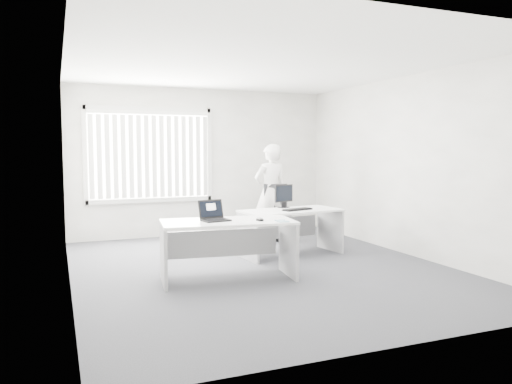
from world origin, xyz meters
name	(u,v)px	position (x,y,z in m)	size (l,w,h in m)	color
ground	(261,268)	(0.00, 0.00, 0.00)	(6.00, 6.00, 0.00)	#4E4F56
wall_back	(202,162)	(0.00, 3.00, 1.40)	(5.00, 0.02, 2.80)	white
wall_front	(401,181)	(0.00, -3.00, 1.40)	(5.00, 0.02, 2.80)	white
wall_left	(67,171)	(-2.50, 0.00, 1.40)	(0.02, 6.00, 2.80)	white
wall_right	(409,166)	(2.50, 0.00, 1.40)	(0.02, 6.00, 2.80)	white
ceiling	(261,64)	(0.00, 0.00, 2.80)	(5.00, 6.00, 0.02)	white
window	(150,155)	(-1.00, 2.96, 1.55)	(2.32, 0.06, 1.76)	silver
blinds	(151,157)	(-1.00, 2.90, 1.52)	(2.20, 0.10, 1.50)	white
desk_near	(228,237)	(-0.62, -0.40, 0.55)	(1.74, 0.98, 0.76)	white
desk_far	(291,222)	(0.77, 0.65, 0.51)	(1.64, 0.91, 0.71)	white
office_chair	(277,224)	(1.04, 1.77, 0.32)	(0.69, 0.69, 1.03)	black
person	(271,192)	(1.01, 2.00, 0.88)	(0.64, 0.42, 1.75)	white
laptop	(216,211)	(-0.77, -0.38, 0.89)	(0.33, 0.30, 0.26)	black
paper_sheet	(256,221)	(-0.30, -0.55, 0.76)	(0.32, 0.23, 0.00)	silver
mouse	(260,219)	(-0.25, -0.57, 0.78)	(0.06, 0.10, 0.04)	#ADADAF
booklet	(282,221)	(-0.01, -0.71, 0.76)	(0.14, 0.19, 0.01)	silver
keyboard	(297,209)	(0.84, 0.55, 0.73)	(0.50, 0.17, 0.02)	black
monitor	(284,196)	(0.78, 0.94, 0.90)	(0.37, 0.11, 0.37)	black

